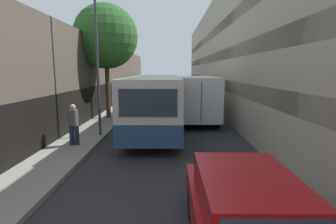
# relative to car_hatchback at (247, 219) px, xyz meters

# --- Properties ---
(ground_plane) EXTENTS (150.00, 150.00, 0.00)m
(ground_plane) POSITION_rel_car_hatchback_xyz_m (-1.37, 10.85, -0.75)
(ground_plane) COLOR #2B2B30
(sidewalk_left) EXTENTS (1.91, 60.00, 0.16)m
(sidewalk_left) POSITION_rel_car_hatchback_xyz_m (-5.36, 10.85, -0.67)
(sidewalk_left) COLOR gray
(sidewalk_left) RESTS_ON ground_plane
(building_left_shopfront) EXTENTS (2.40, 60.00, 5.47)m
(building_left_shopfront) POSITION_rel_car_hatchback_xyz_m (-7.42, 10.85, 1.73)
(building_left_shopfront) COLOR #51473D
(building_left_shopfront) RESTS_ON ground_plane
(building_right_apartment) EXTENTS (2.40, 60.00, 9.05)m
(building_right_apartment) POSITION_rel_car_hatchback_xyz_m (3.39, 10.85, 3.75)
(building_right_apartment) COLOR #B7AD93
(building_right_apartment) RESTS_ON ground_plane
(car_hatchback) EXTENTS (1.79, 4.38, 1.50)m
(car_hatchback) POSITION_rel_car_hatchback_xyz_m (0.00, 0.00, 0.00)
(car_hatchback) COLOR #9E0F14
(car_hatchback) RESTS_ON ground_plane
(bus) EXTENTS (2.55, 10.87, 2.89)m
(bus) POSITION_rel_car_hatchback_xyz_m (-2.07, 10.48, 0.79)
(bus) COLOR silver
(bus) RESTS_ON ground_plane
(box_truck) EXTENTS (2.34, 7.60, 2.83)m
(box_truck) POSITION_rel_car_hatchback_xyz_m (0.31, 12.93, 0.78)
(box_truck) COLOR silver
(box_truck) RESTS_ON ground_plane
(panel_van) EXTENTS (1.91, 4.38, 2.01)m
(panel_van) POSITION_rel_car_hatchback_xyz_m (-2.43, 22.18, 0.37)
(panel_van) COLOR #BCBCC1
(panel_van) RESTS_ON ground_plane
(pedestrian) EXTENTS (0.40, 0.38, 1.70)m
(pedestrian) POSITION_rel_car_hatchback_xyz_m (-5.26, 6.46, 0.32)
(pedestrian) COLOR #23283D
(pedestrian) RESTS_ON sidewalk_left
(street_lamp) EXTENTS (0.36, 0.80, 7.73)m
(street_lamp) POSITION_rel_car_hatchback_xyz_m (-4.66, 8.18, 4.66)
(street_lamp) COLOR #38383D
(street_lamp) RESTS_ON sidewalk_left
(street_tree_left) EXTENTS (4.04, 4.04, 7.19)m
(street_tree_left) POSITION_rel_car_hatchback_xyz_m (-5.36, 12.93, 4.56)
(street_tree_left) COLOR #4C3823
(street_tree_left) RESTS_ON sidewalk_left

